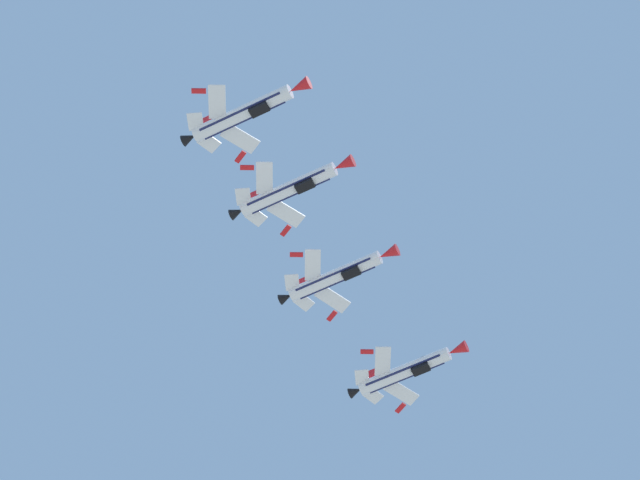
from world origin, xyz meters
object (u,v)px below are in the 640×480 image
fighter_jet_lead (407,370)px  fighter_jet_right_wing (291,188)px  fighter_jet_left_outer (245,112)px  fighter_jet_left_wing (337,275)px

fighter_jet_lead → fighter_jet_right_wing: (-17.72, -22.49, 1.71)m
fighter_jet_lead → fighter_jet_left_outer: size_ratio=1.00×
fighter_jet_lead → fighter_jet_right_wing: size_ratio=1.00×
fighter_jet_lead → fighter_jet_right_wing: fighter_jet_right_wing is taller
fighter_jet_left_wing → fighter_jet_left_outer: bearing=3.6°
fighter_jet_lead → fighter_jet_right_wing: 28.68m
fighter_jet_left_outer → fighter_jet_right_wing: bearing=-177.7°
fighter_jet_lead → fighter_jet_right_wing: bearing=-2.1°
fighter_jet_right_wing → fighter_jet_left_wing: bearing=-175.4°
fighter_jet_left_wing → fighter_jet_right_wing: bearing=4.6°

